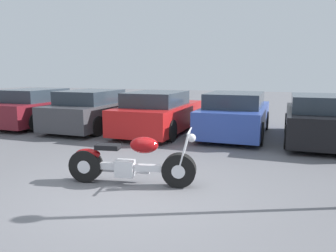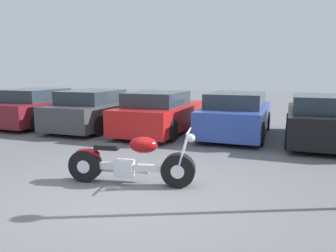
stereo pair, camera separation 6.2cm
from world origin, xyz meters
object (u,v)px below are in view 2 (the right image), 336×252
parked_car_red (159,113)px  parked_car_black (322,120)px  parked_car_maroon (40,108)px  parked_car_blue (236,115)px  motorcycle (130,162)px  parked_car_dark_grey (95,110)px

parked_car_red → parked_car_black: (4.97, 0.20, 0.00)m
parked_car_maroon → parked_car_blue: bearing=3.4°
motorcycle → parked_car_black: 6.26m
parked_car_dark_grey → parked_car_blue: same height
motorcycle → parked_car_blue: parked_car_blue is taller
parked_car_maroon → parked_car_black: same height
motorcycle → parked_car_dark_grey: (-3.86, 4.91, 0.25)m
parked_car_maroon → parked_car_red: same height
parked_car_black → motorcycle: bearing=-125.1°
motorcycle → parked_car_maroon: bearing=142.1°
motorcycle → parked_car_maroon: (-6.34, 4.93, 0.25)m
motorcycle → parked_car_red: 5.11m
parked_car_maroon → parked_car_red: bearing=-0.1°
parked_car_dark_grey → parked_car_black: size_ratio=1.00×
parked_car_maroon → parked_car_dark_grey: bearing=-0.5°
motorcycle → parked_car_red: parked_car_red is taller
parked_car_black → parked_car_red: bearing=-177.7°
parked_car_dark_grey → parked_car_red: same height
motorcycle → parked_car_blue: bearing=78.3°
motorcycle → parked_car_maroon: size_ratio=0.57×
parked_car_dark_grey → parked_car_blue: (4.97, 0.46, 0.00)m
parked_car_maroon → parked_car_red: 4.97m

